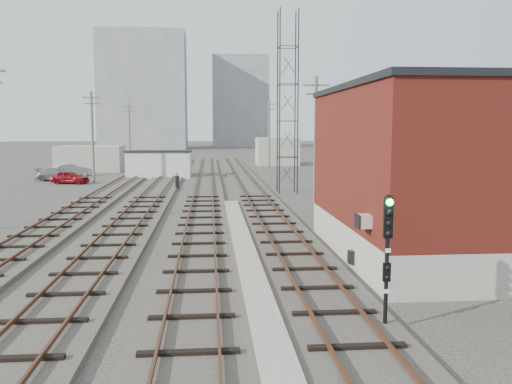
{
  "coord_description": "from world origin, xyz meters",
  "views": [
    {
      "loc": [
        -0.96,
        -9.93,
        5.42
      ],
      "look_at": [
        1.36,
        17.22,
        2.2
      ],
      "focal_mm": 38.0,
      "sensor_mm": 36.0,
      "label": 1
    }
  ],
  "objects": [
    {
      "name": "apartment_left",
      "position": [
        -18.0,
        135.0,
        15.0
      ],
      "size": [
        22.0,
        14.0,
        30.0
      ],
      "primitive_type": "cube",
      "color": "gray",
      "rests_on": "ground"
    },
    {
      "name": "shed_right",
      "position": [
        9.0,
        70.0,
        2.0
      ],
      "size": [
        6.0,
        6.0,
        4.0
      ],
      "primitive_type": "cube",
      "color": "gray",
      "rests_on": "ground"
    },
    {
      "name": "brick_building",
      "position": [
        7.5,
        12.0,
        3.63
      ],
      "size": [
        6.54,
        12.2,
        7.22
      ],
      "color": "gray",
      "rests_on": "ground"
    },
    {
      "name": "lattice_tower",
      "position": [
        5.5,
        35.0,
        7.5
      ],
      "size": [
        1.6,
        1.6,
        15.0
      ],
      "color": "black",
      "rests_on": "ground"
    },
    {
      "name": "shed_left",
      "position": [
        -16.0,
        60.0,
        1.6
      ],
      "size": [
        8.0,
        5.0,
        3.2
      ],
      "primitive_type": "cube",
      "color": "gray",
      "rests_on": "ground"
    },
    {
      "name": "track_left",
      "position": [
        -9.5,
        39.0,
        0.11
      ],
      "size": [
        3.2,
        90.0,
        0.39
      ],
      "color": "#332D28",
      "rests_on": "ground"
    },
    {
      "name": "signal_mast",
      "position": [
        3.7,
        3.75,
        2.11
      ],
      "size": [
        0.4,
        0.4,
        3.69
      ],
      "color": "gray",
      "rests_on": "ground"
    },
    {
      "name": "platform_curb",
      "position": [
        0.5,
        14.0,
        0.13
      ],
      "size": [
        0.9,
        28.0,
        0.26
      ],
      "primitive_type": "cube",
      "color": "gray",
      "rests_on": "ground"
    },
    {
      "name": "utility_pole_left_b",
      "position": [
        -12.5,
        45.0,
        4.8
      ],
      "size": [
        1.8,
        0.24,
        9.0
      ],
      "color": "#595147",
      "rests_on": "ground"
    },
    {
      "name": "car_grey",
      "position": [
        -16.72,
        47.44,
        0.66
      ],
      "size": [
        4.77,
        2.41,
        1.33
      ],
      "primitive_type": "imported",
      "rotation": [
        0.0,
        0.0,
        1.45
      ],
      "color": "slate",
      "rests_on": "ground"
    },
    {
      "name": "ground",
      "position": [
        0.0,
        60.0,
        0.0
      ],
      "size": [
        320.0,
        320.0,
        0.0
      ],
      "primitive_type": "plane",
      "color": "#282621",
      "rests_on": "ground"
    },
    {
      "name": "utility_pole_right_a",
      "position": [
        6.5,
        28.0,
        4.8
      ],
      "size": [
        1.8,
        0.24,
        9.0
      ],
      "color": "#595147",
      "rests_on": "ground"
    },
    {
      "name": "switch_stand",
      "position": [
        -3.86,
        38.38,
        0.68
      ],
      "size": [
        0.38,
        0.38,
        1.44
      ],
      "rotation": [
        0.0,
        0.0,
        0.14
      ],
      "color": "black",
      "rests_on": "ground"
    },
    {
      "name": "car_silver",
      "position": [
        -16.53,
        52.43,
        0.73
      ],
      "size": [
        4.67,
        3.18,
        1.46
      ],
      "primitive_type": "imported",
      "rotation": [
        0.0,
        0.0,
        1.98
      ],
      "color": "#929498",
      "rests_on": "ground"
    },
    {
      "name": "track_right",
      "position": [
        2.5,
        39.0,
        0.11
      ],
      "size": [
        3.2,
        90.0,
        0.39
      ],
      "color": "#332D28",
      "rests_on": "ground"
    },
    {
      "name": "utility_pole_left_c",
      "position": [
        -12.5,
        70.0,
        4.8
      ],
      "size": [
        1.8,
        0.24,
        9.0
      ],
      "color": "#595147",
      "rests_on": "ground"
    },
    {
      "name": "apartment_right",
      "position": [
        8.0,
        150.0,
        13.0
      ],
      "size": [
        16.0,
        12.0,
        26.0
      ],
      "primitive_type": "cube",
      "color": "gray",
      "rests_on": "ground"
    },
    {
      "name": "utility_pole_right_b",
      "position": [
        6.5,
        58.0,
        4.8
      ],
      "size": [
        1.8,
        0.24,
        9.0
      ],
      "color": "#595147",
      "rests_on": "ground"
    },
    {
      "name": "track_mid_left",
      "position": [
        -5.5,
        39.0,
        0.11
      ],
      "size": [
        3.2,
        90.0,
        0.39
      ],
      "color": "#332D28",
      "rests_on": "ground"
    },
    {
      "name": "track_mid_right",
      "position": [
        -1.5,
        39.0,
        0.11
      ],
      "size": [
        3.2,
        90.0,
        0.39
      ],
      "color": "#332D28",
      "rests_on": "ground"
    },
    {
      "name": "car_red",
      "position": [
        -14.64,
        44.16,
        0.63
      ],
      "size": [
        3.94,
        2.33,
        1.26
      ],
      "primitive_type": "imported",
      "rotation": [
        0.0,
        0.0,
        1.33
      ],
      "color": "maroon",
      "rests_on": "ground"
    },
    {
      "name": "site_trailer",
      "position": [
        -6.48,
        49.73,
        1.51
      ],
      "size": [
        7.2,
        3.33,
        2.99
      ],
      "rotation": [
        0.0,
        0.0,
        -0.03
      ],
      "color": "silver",
      "rests_on": "ground"
    }
  ]
}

